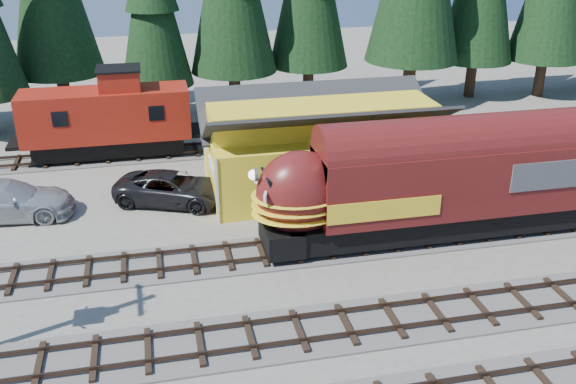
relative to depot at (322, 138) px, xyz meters
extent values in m
plane|color=#6B665B|center=(0.00, -10.50, -2.96)|extent=(120.00, 120.00, 0.00)
cube|color=#4C4947|center=(10.00, -6.50, -2.92)|extent=(68.00, 3.20, 0.08)
cube|color=#38281E|center=(10.00, -7.22, -2.71)|extent=(68.00, 0.08, 0.16)
cube|color=#38281E|center=(10.00, -5.78, -2.71)|extent=(68.00, 0.08, 0.16)
cube|color=#4C4947|center=(-10.00, 7.50, -2.92)|extent=(32.00, 3.20, 0.08)
cube|color=#38281E|center=(-10.00, 6.78, -2.71)|extent=(32.00, 0.08, 0.16)
cube|color=#38281E|center=(-10.00, 8.22, -2.71)|extent=(32.00, 0.08, 0.16)
cube|color=yellow|center=(0.00, 0.00, -1.26)|extent=(12.00, 6.00, 3.40)
cube|color=yellow|center=(0.00, 0.00, 1.16)|extent=(11.88, 3.30, 1.44)
cube|color=white|center=(-6.04, -1.00, -0.76)|extent=(0.06, 2.40, 0.60)
cone|color=black|center=(-8.09, 15.13, 5.41)|extent=(5.11, 5.11, 11.63)
cube|color=black|center=(3.86, -6.50, -2.07)|extent=(14.53, 2.60, 1.12)
cube|color=#581514|center=(4.68, -6.50, 0.02)|extent=(13.26, 3.06, 3.06)
ellipsoid|color=#581514|center=(-2.77, -6.50, -0.08)|extent=(3.88, 3.00, 3.77)
cube|color=#38383A|center=(8.45, -6.50, 0.38)|extent=(4.08, 3.12, 1.33)
sphere|color=white|center=(-4.79, -6.50, 0.94)|extent=(0.45, 0.45, 0.45)
cube|color=black|center=(-11.45, 7.50, -2.14)|extent=(8.92, 2.30, 0.99)
cube|color=maroon|center=(-11.45, 7.50, -0.16)|extent=(9.91, 2.87, 2.97)
cube|color=maroon|center=(-10.46, 7.50, 1.93)|extent=(2.38, 2.18, 1.19)
imported|color=black|center=(-8.06, -0.04, -2.14)|extent=(6.51, 4.73, 1.65)
imported|color=#A6AAAE|center=(-16.24, -0.05, -2.01)|extent=(6.77, 3.18, 1.91)
camera|label=1|loc=(-8.74, -31.21, 11.26)|focal=40.00mm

